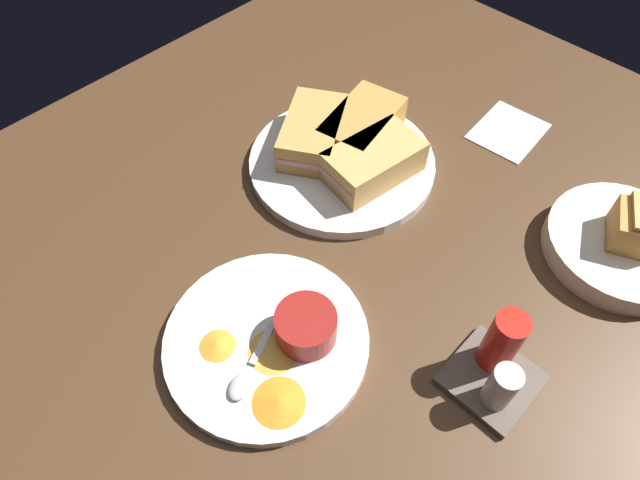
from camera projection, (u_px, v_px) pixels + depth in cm
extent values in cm
cube|color=#4C331E|center=(387.00, 237.00, 72.38)|extent=(110.00, 110.00, 3.00)
cylinder|color=silver|center=(342.00, 163.00, 77.40)|extent=(26.46, 26.46, 1.60)
cube|color=tan|center=(374.00, 162.00, 73.12)|extent=(14.00, 9.48, 4.80)
cube|color=#DB938E|center=(374.00, 162.00, 73.12)|extent=(14.16, 8.91, 0.80)
cube|color=#C68C42|center=(362.00, 126.00, 77.28)|extent=(14.24, 10.01, 4.80)
cube|color=#DB938E|center=(362.00, 126.00, 77.28)|extent=(14.38, 9.47, 0.80)
cube|color=tan|center=(313.00, 133.00, 76.53)|extent=(15.06, 13.26, 4.80)
cube|color=#DB938E|center=(313.00, 133.00, 76.53)|extent=(14.96, 12.88, 0.80)
cylinder|color=navy|center=(312.00, 131.00, 77.88)|extent=(6.05, 6.05, 3.28)
cylinder|color=black|center=(312.00, 124.00, 76.89)|extent=(4.96, 4.96, 0.60)
cube|color=silver|center=(363.00, 167.00, 75.47)|extent=(1.21, 5.54, 0.40)
ellipsoid|color=silver|center=(332.00, 149.00, 77.44)|extent=(2.43, 3.36, 0.80)
cylinder|color=silver|center=(267.00, 341.00, 60.79)|extent=(23.07, 23.07, 1.60)
cylinder|color=maroon|center=(306.00, 326.00, 58.88)|extent=(6.86, 6.86, 3.85)
cylinder|color=olive|center=(306.00, 320.00, 57.66)|extent=(5.63, 5.63, 0.60)
cube|color=silver|center=(263.00, 343.00, 59.55)|extent=(5.40, 2.80, 0.40)
ellipsoid|color=silver|center=(240.00, 387.00, 56.41)|extent=(3.79, 3.24, 0.80)
cone|color=gold|center=(217.00, 345.00, 59.35)|extent=(5.23, 5.23, 0.60)
cone|color=gold|center=(273.00, 350.00, 58.94)|extent=(7.75, 7.75, 0.60)
cone|color=orange|center=(279.00, 401.00, 55.57)|extent=(7.28, 7.28, 0.60)
cylinder|color=silver|center=(621.00, 245.00, 67.85)|extent=(18.71, 18.71, 3.00)
cube|color=#C68C42|center=(632.00, 227.00, 64.94)|extent=(7.30, 6.52, 4.32)
cube|color=brown|center=(491.00, 379.00, 58.47)|extent=(9.00, 9.00, 1.00)
cylinder|color=red|center=(502.00, 341.00, 55.92)|extent=(3.60, 3.60, 8.50)
cylinder|color=#B2B2B2|center=(501.00, 387.00, 54.31)|extent=(3.00, 3.00, 6.00)
cube|color=white|center=(508.00, 131.00, 82.31)|extent=(11.63, 9.79, 0.40)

